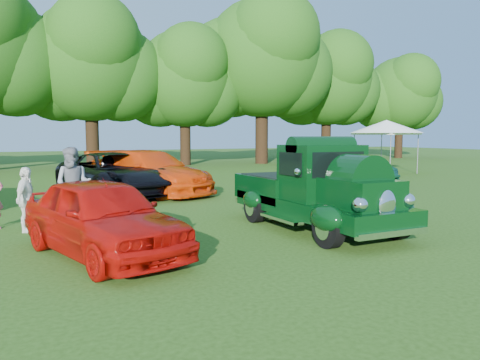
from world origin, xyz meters
name	(u,v)px	position (x,y,z in m)	size (l,w,h in m)	color
ground	(259,244)	(0.00, 0.00, 0.00)	(120.00, 120.00, 0.00)	#274710
hero_pickup	(315,193)	(1.91, 0.78, 0.85)	(2.33, 5.00, 1.95)	black
red_convertible	(102,217)	(-2.95, 0.46, 0.71)	(1.68, 4.17, 1.42)	#AA0B07
back_car_black	(114,174)	(-1.09, 8.81, 0.78)	(2.58, 5.58, 1.55)	black
back_car_orange	(149,172)	(0.22, 8.87, 0.81)	(2.26, 5.57, 1.62)	#DA3A07
back_car_blue	(330,169)	(7.14, 7.11, 0.83)	(1.96, 4.88, 1.66)	#100D98
back_car_green	(352,169)	(9.38, 8.48, 0.65)	(1.38, 3.97, 1.31)	black
spectator_grey	(73,185)	(-3.00, 4.19, 0.94)	(0.91, 0.71, 1.88)	gray
spectator_white	(26,200)	(-4.11, 3.33, 0.73)	(0.86, 0.36, 1.47)	white
canopy_tent	(386,127)	(14.79, 12.09, 2.62)	(4.64, 4.64, 3.02)	white
tree_line	(84,62)	(0.18, 23.85, 6.88)	(64.18, 9.86, 12.30)	black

